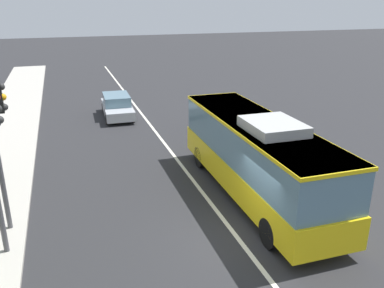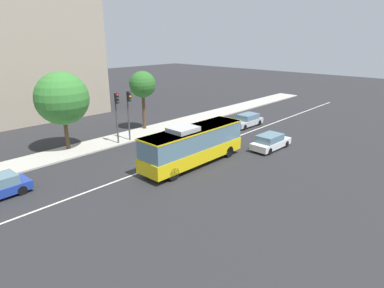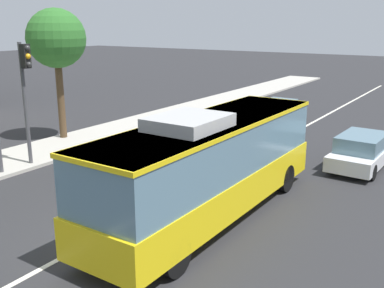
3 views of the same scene
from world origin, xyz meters
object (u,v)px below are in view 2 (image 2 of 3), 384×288
at_px(traffic_light_near_corner, 117,109).
at_px(street_tree_kerbside_right, 143,85).
at_px(sedan_silver, 247,120).
at_px(traffic_light_mid_block, 129,107).
at_px(transit_bus, 193,144).
at_px(sedan_white, 270,142).
at_px(street_tree_kerbside_centre, 62,99).

distance_m(traffic_light_near_corner, street_tree_kerbside_right, 6.02).
height_order(traffic_light_near_corner, street_tree_kerbside_right, street_tree_kerbside_right).
height_order(sedan_silver, traffic_light_mid_block, traffic_light_mid_block).
bearing_deg(street_tree_kerbside_right, transit_bus, -109.41).
xyz_separation_m(transit_bus, traffic_light_mid_block, (0.22, 8.94, 1.75)).
bearing_deg(transit_bus, street_tree_kerbside_right, 71.01).
bearing_deg(street_tree_kerbside_right, traffic_light_mid_block, -146.92).
bearing_deg(sedan_silver, sedan_white, 50.64).
height_order(traffic_light_mid_block, street_tree_kerbside_centre, street_tree_kerbside_centre).
bearing_deg(street_tree_kerbside_centre, street_tree_kerbside_right, 1.69).
bearing_deg(street_tree_kerbside_centre, sedan_silver, -22.02).
bearing_deg(sedan_white, street_tree_kerbside_centre, 135.79).
xyz_separation_m(sedan_silver, traffic_light_near_corner, (-14.56, 5.36, 2.84)).
xyz_separation_m(sedan_white, street_tree_kerbside_right, (-3.80, 14.17, 4.41)).
bearing_deg(traffic_light_mid_block, street_tree_kerbside_centre, -115.72).
distance_m(transit_bus, traffic_light_near_corner, 9.16).
distance_m(transit_bus, sedan_white, 8.37).
relative_size(sedan_white, street_tree_kerbside_centre, 0.62).
relative_size(traffic_light_near_corner, traffic_light_mid_block, 1.00).
height_order(sedan_white, sedan_silver, same).
distance_m(sedan_silver, traffic_light_near_corner, 15.77).
bearing_deg(sedan_silver, traffic_light_near_corner, -18.44).
xyz_separation_m(sedan_silver, street_tree_kerbside_right, (-9.31, 7.87, 4.41)).
distance_m(transit_bus, street_tree_kerbside_centre, 12.77).
xyz_separation_m(transit_bus, street_tree_kerbside_centre, (-5.43, 11.14, 3.09)).
distance_m(transit_bus, street_tree_kerbside_right, 12.55).
height_order(sedan_white, traffic_light_mid_block, traffic_light_mid_block).
distance_m(traffic_light_mid_block, street_tree_kerbside_right, 4.80).
bearing_deg(street_tree_kerbside_right, street_tree_kerbside_centre, -178.31).
distance_m(sedan_white, sedan_silver, 8.37).
bearing_deg(street_tree_kerbside_right, traffic_light_near_corner, -154.47).
distance_m(sedan_white, traffic_light_near_corner, 15.04).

